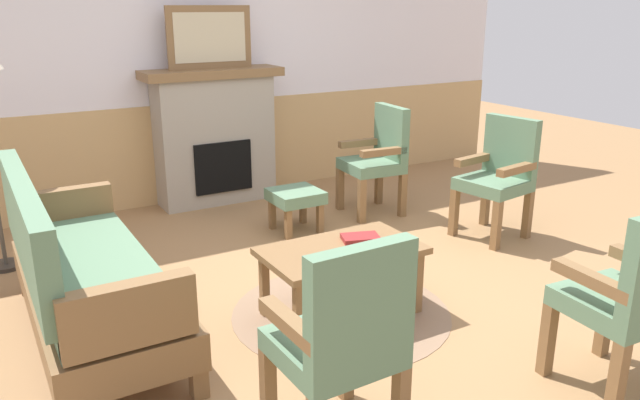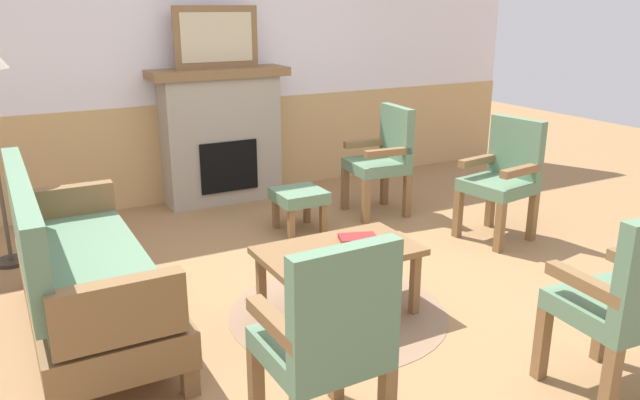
# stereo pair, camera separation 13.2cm
# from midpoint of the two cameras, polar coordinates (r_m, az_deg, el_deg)

# --- Properties ---
(ground_plane) EXTENTS (14.00, 14.00, 0.00)m
(ground_plane) POSITION_cam_midpoint_polar(r_m,az_deg,el_deg) (4.23, 3.18, -8.39)
(ground_plane) COLOR #997047
(wall_back) EXTENTS (7.20, 0.14, 2.70)m
(wall_back) POSITION_cam_midpoint_polar(r_m,az_deg,el_deg) (6.19, -9.53, 12.31)
(wall_back) COLOR white
(wall_back) RESTS_ON ground_plane
(fireplace) EXTENTS (1.30, 0.44, 1.28)m
(fireplace) POSITION_cam_midpoint_polar(r_m,az_deg,el_deg) (6.05, -8.43, 5.94)
(fireplace) COLOR #A39989
(fireplace) RESTS_ON ground_plane
(framed_picture) EXTENTS (0.80, 0.04, 0.56)m
(framed_picture) POSITION_cam_midpoint_polar(r_m,az_deg,el_deg) (5.94, -8.83, 14.54)
(framed_picture) COLOR brown
(framed_picture) RESTS_ON fireplace
(couch) EXTENTS (0.70, 1.80, 0.98)m
(couch) POSITION_cam_midpoint_polar(r_m,az_deg,el_deg) (3.76, -20.07, -6.28)
(couch) COLOR brown
(couch) RESTS_ON ground_plane
(coffee_table) EXTENTS (0.96, 0.56, 0.44)m
(coffee_table) POSITION_cam_midpoint_polar(r_m,az_deg,el_deg) (3.79, 2.71, -5.18)
(coffee_table) COLOR brown
(coffee_table) RESTS_ON ground_plane
(round_rug) EXTENTS (1.37, 1.37, 0.01)m
(round_rug) POSITION_cam_midpoint_polar(r_m,az_deg,el_deg) (3.95, 2.63, -10.31)
(round_rug) COLOR #896B51
(round_rug) RESTS_ON ground_plane
(book_on_table) EXTENTS (0.27, 0.21, 0.03)m
(book_on_table) POSITION_cam_midpoint_polar(r_m,az_deg,el_deg) (3.89, 4.48, -3.53)
(book_on_table) COLOR maroon
(book_on_table) RESTS_ON coffee_table
(footstool) EXTENTS (0.40, 0.40, 0.36)m
(footstool) POSITION_cam_midpoint_polar(r_m,az_deg,el_deg) (5.23, -1.21, 0.13)
(footstool) COLOR brown
(footstool) RESTS_ON ground_plane
(armchair_near_fireplace) EXTENTS (0.55, 0.55, 0.98)m
(armchair_near_fireplace) POSITION_cam_midpoint_polar(r_m,az_deg,el_deg) (5.26, 17.22, 2.31)
(armchair_near_fireplace) COLOR brown
(armchair_near_fireplace) RESTS_ON ground_plane
(armchair_by_window_left) EXTENTS (0.52, 0.52, 0.98)m
(armchair_by_window_left) POSITION_cam_midpoint_polar(r_m,az_deg,el_deg) (5.67, 6.52, 4.06)
(armchair_by_window_left) COLOR brown
(armchair_by_window_left) RESTS_ON ground_plane
(armchair_front_left) EXTENTS (0.51, 0.51, 0.98)m
(armchair_front_left) POSITION_cam_midpoint_polar(r_m,az_deg,el_deg) (3.30, 27.45, -7.96)
(armchair_front_left) COLOR brown
(armchair_front_left) RESTS_ON ground_plane
(armchair_front_center) EXTENTS (0.49, 0.49, 0.98)m
(armchair_front_center) POSITION_cam_midpoint_polar(r_m,az_deg,el_deg) (2.62, 2.24, -12.40)
(armchair_front_center) COLOR brown
(armchair_front_center) RESTS_ON ground_plane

